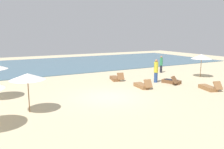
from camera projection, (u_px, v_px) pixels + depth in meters
name	position (u px, v px, depth m)	size (l,w,h in m)	color
ground_plane	(108.00, 97.00, 14.96)	(60.00, 60.00, 0.00)	beige
ocean_water	(46.00, 65.00, 29.62)	(48.00, 16.00, 0.06)	#476B7F
umbrella_0	(202.00, 57.00, 21.45)	(1.89, 1.89, 2.14)	olive
umbrella_1	(27.00, 77.00, 11.78)	(1.80, 1.80, 2.05)	brown
lounger_0	(209.00, 88.00, 16.81)	(1.00, 1.77, 0.71)	olive
lounger_1	(172.00, 81.00, 18.97)	(1.19, 1.77, 0.71)	brown
lounger_3	(142.00, 86.00, 17.48)	(0.78, 1.71, 0.73)	olive
lounger_4	(115.00, 78.00, 20.28)	(1.00, 1.75, 0.72)	brown
person_0	(161.00, 64.00, 24.07)	(0.40, 0.40, 1.75)	#26262D
person_1	(156.00, 71.00, 19.26)	(0.49, 0.49, 1.94)	#2D4C8C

